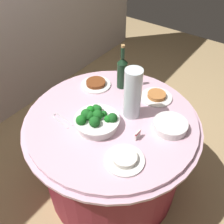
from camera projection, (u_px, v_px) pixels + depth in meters
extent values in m
plane|color=tan|center=(112.00, 181.00, 2.14)|extent=(6.00, 6.00, 0.00)
cylinder|color=maroon|center=(112.00, 156.00, 1.91)|extent=(1.01, 1.01, 0.69)
cylinder|color=#E0B2C6|center=(112.00, 122.00, 1.67)|extent=(1.16, 1.16, 0.02)
cylinder|color=#E0B2C6|center=(112.00, 119.00, 1.65)|extent=(1.10, 1.10, 0.03)
cylinder|color=white|center=(97.00, 123.00, 1.57)|extent=(0.26, 0.26, 0.05)
cylinder|color=white|center=(97.00, 119.00, 1.55)|extent=(0.28, 0.28, 0.01)
sphere|color=#195C1E|center=(95.00, 122.00, 1.49)|extent=(0.07, 0.07, 0.07)
sphere|color=#19621E|center=(90.00, 116.00, 1.53)|extent=(0.06, 0.06, 0.06)
sphere|color=#19811E|center=(91.00, 110.00, 1.59)|extent=(0.05, 0.05, 0.05)
sphere|color=#195F1E|center=(86.00, 114.00, 1.54)|extent=(0.07, 0.07, 0.07)
sphere|color=#19561E|center=(112.00, 118.00, 1.53)|extent=(0.06, 0.06, 0.06)
sphere|color=#19641E|center=(96.00, 108.00, 1.61)|extent=(0.05, 0.05, 0.05)
sphere|color=#195D1E|center=(98.00, 109.00, 1.59)|extent=(0.05, 0.05, 0.05)
sphere|color=#197F1E|center=(94.00, 117.00, 1.54)|extent=(0.05, 0.05, 0.05)
sphere|color=#19601E|center=(104.00, 114.00, 1.57)|extent=(0.04, 0.04, 0.04)
sphere|color=#19761E|center=(108.00, 119.00, 1.52)|extent=(0.04, 0.04, 0.04)
sphere|color=#19691E|center=(81.00, 120.00, 1.51)|extent=(0.06, 0.06, 0.06)
sphere|color=#19621E|center=(98.00, 115.00, 1.53)|extent=(0.07, 0.07, 0.07)
cylinder|color=white|center=(170.00, 128.00, 1.57)|extent=(0.21, 0.21, 0.01)
cylinder|color=white|center=(170.00, 127.00, 1.56)|extent=(0.21, 0.21, 0.01)
cylinder|color=white|center=(170.00, 126.00, 1.55)|extent=(0.21, 0.21, 0.01)
cylinder|color=white|center=(170.00, 124.00, 1.55)|extent=(0.21, 0.21, 0.01)
cylinder|color=white|center=(171.00, 123.00, 1.54)|extent=(0.21, 0.21, 0.01)
cylinder|color=#15311C|center=(122.00, 75.00, 1.82)|extent=(0.07, 0.07, 0.20)
cone|color=#15311C|center=(123.00, 60.00, 1.74)|extent=(0.07, 0.07, 0.04)
cylinder|color=#15311C|center=(123.00, 53.00, 1.70)|extent=(0.03, 0.03, 0.08)
cylinder|color=#B2844C|center=(123.00, 46.00, 1.67)|extent=(0.03, 0.03, 0.02)
cylinder|color=silver|center=(133.00, 94.00, 1.55)|extent=(0.11, 0.11, 0.34)
sphere|color=#E5B26B|center=(133.00, 108.00, 1.65)|extent=(0.06, 0.06, 0.06)
sphere|color=#E5B26B|center=(128.00, 109.00, 1.64)|extent=(0.06, 0.06, 0.06)
sphere|color=#E5B26B|center=(133.00, 112.00, 1.62)|extent=(0.06, 0.06, 0.06)
sphere|color=#72C64C|center=(132.00, 101.00, 1.62)|extent=(0.06, 0.06, 0.06)
sphere|color=#72C64C|center=(129.00, 104.00, 1.59)|extent=(0.06, 0.06, 0.06)
sphere|color=#72C64C|center=(135.00, 105.00, 1.59)|extent=(0.06, 0.06, 0.06)
sphere|color=red|center=(130.00, 95.00, 1.58)|extent=(0.06, 0.06, 0.06)
sphere|color=red|center=(131.00, 99.00, 1.55)|extent=(0.06, 0.06, 0.06)
sphere|color=red|center=(136.00, 97.00, 1.57)|extent=(0.06, 0.06, 0.06)
sphere|color=#E5B26B|center=(130.00, 89.00, 1.54)|extent=(0.06, 0.06, 0.06)
sphere|color=#E5B26B|center=(133.00, 92.00, 1.51)|extent=(0.06, 0.06, 0.06)
sphere|color=#E5B26B|center=(135.00, 89.00, 1.54)|extent=(0.06, 0.06, 0.06)
cylinder|color=silver|center=(64.00, 119.00, 1.63)|extent=(0.03, 0.16, 0.01)
cylinder|color=silver|center=(60.00, 122.00, 1.61)|extent=(0.03, 0.16, 0.01)
sphere|color=silver|center=(54.00, 115.00, 1.66)|extent=(0.01, 0.01, 0.01)
cylinder|color=white|center=(96.00, 85.00, 1.90)|extent=(0.22, 0.22, 0.01)
cylinder|color=brown|center=(96.00, 83.00, 1.88)|extent=(0.14, 0.14, 0.02)
cylinder|color=white|center=(125.00, 160.00, 1.38)|extent=(0.22, 0.22, 0.01)
cylinder|color=white|center=(125.00, 158.00, 1.37)|extent=(0.14, 0.14, 0.03)
cylinder|color=white|center=(156.00, 97.00, 1.79)|extent=(0.22, 0.22, 0.01)
cylinder|color=#B77038|center=(157.00, 95.00, 1.77)|extent=(0.13, 0.13, 0.03)
cube|color=white|center=(138.00, 135.00, 1.49)|extent=(0.05, 0.01, 0.05)
cube|color=maroon|center=(138.00, 133.00, 1.48)|extent=(0.05, 0.01, 0.01)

